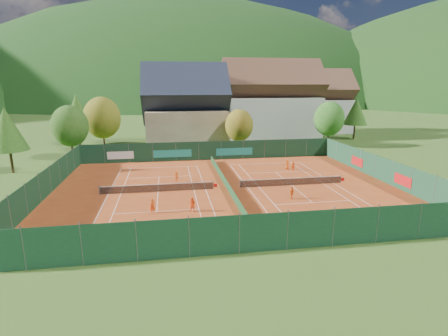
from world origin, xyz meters
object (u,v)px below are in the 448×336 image
player_left_near (153,206)px  ball_hopper (379,218)px  chalet (186,112)px  hotel_block_a (271,105)px  hotel_block_b (316,105)px  player_right_near (292,193)px  player_right_far_a (287,164)px  player_right_far_b (293,166)px  player_left_mid (192,205)px  player_left_far (177,177)px

player_left_near → ball_hopper: bearing=-31.3°
chalet → ball_hopper: (14.48, -42.60, -6.07)m
hotel_block_a → hotel_block_b: hotel_block_a is taller
player_right_near → player_right_far_a: player_right_near is taller
player_right_far_b → hotel_block_b: bearing=-157.3°
hotel_block_a → player_right_near: 42.63m
chalet → hotel_block_a: hotel_block_a is taller
hotel_block_a → player_right_far_a: hotel_block_a is taller
ball_hopper → player_right_near: bearing=124.5°
player_left_mid → player_right_far_a: size_ratio=1.04×
player_right_far_a → player_right_far_b: (0.46, -1.17, -0.06)m
player_left_near → player_right_near: size_ratio=1.03×
hotel_block_a → player_left_mid: bearing=-115.5°
player_left_near → chalet: bearing=66.7°
player_right_near → player_right_far_b: size_ratio=1.10×
player_right_near → ball_hopper: bearing=-96.7°
hotel_block_a → player_right_near: (-9.78, -40.95, -6.67)m
chalet → player_right_far_b: chalet is taller
ball_hopper → player_right_far_a: bearing=93.6°
player_left_near → player_right_far_a: size_ratio=1.05×
hotel_block_a → player_right_far_b: bearing=-100.4°
player_left_near → player_right_near: 14.68m
hotel_block_b → hotel_block_a: bearing=-150.3°
player_right_near → player_right_far_b: player_right_near is taller
hotel_block_a → player_right_far_b: hotel_block_a is taller
hotel_block_a → player_right_far_a: (-5.80, -28.07, -6.68)m
player_left_far → hotel_block_a: bearing=-100.2°
chalet → player_right_near: bearing=-75.2°
player_left_far → player_right_far_b: (16.42, 3.06, -0.02)m
hotel_block_b → player_right_far_a: hotel_block_b is taller
chalet → player_left_near: 37.63m
player_left_near → player_right_near: player_left_near is taller
chalet → hotel_block_a: (19.00, 6.00, 0.76)m
player_left_near → player_right_near: bearing=-7.8°
player_left_mid → player_left_far: (-1.19, 10.72, -0.06)m
player_left_near → player_left_far: player_left_near is taller
player_right_near → chalet: bearing=63.5°
ball_hopper → player_left_near: bearing=163.7°
hotel_block_b → player_right_far_a: (-19.80, -36.07, -5.92)m
hotel_block_a → chalet: bearing=-162.5°
player_left_near → player_right_near: (14.57, 1.83, -0.02)m
player_right_near → player_right_far_a: (3.98, 12.88, -0.01)m
hotel_block_b → player_left_far: hotel_block_b is taller
hotel_block_b → chalet: bearing=-157.0°
ball_hopper → player_right_near: player_right_near is taller
hotel_block_b → player_right_near: (-23.78, -48.95, -5.91)m
chalet → hotel_block_a: bearing=17.5°
player_right_far_a → player_right_far_b: 1.26m
player_left_mid → player_right_far_a: (14.77, 14.95, -0.03)m
chalet → hotel_block_b: 35.85m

